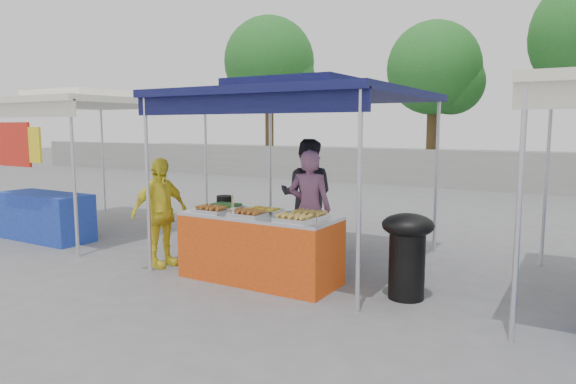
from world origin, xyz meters
The scene contains 22 objects.
ground_plane centered at (0.00, 0.00, 0.00)m, with size 80.00×80.00×0.00m, color slate.
back_wall centered at (0.00, 11.00, 0.60)m, with size 40.00×0.25×1.20m, color gray.
main_canopy centered at (0.00, 0.97, 2.37)m, with size 3.20×3.20×2.57m.
neighbor_stall_left centered at (-4.50, 0.57, 1.60)m, with size 3.20×3.20×2.57m.
tree_0 centered at (-8.38, 13.43, 4.49)m, with size 3.82×3.82×6.56m.
tree_1 centered at (-1.30, 13.09, 3.82)m, with size 3.35×3.26×5.60m.
vendor_table centered at (0.00, -0.10, 0.43)m, with size 2.00×0.80×0.85m.
food_tray_fl centered at (-0.57, -0.33, 0.88)m, with size 0.42×0.30×0.07m.
food_tray_fm centered at (-0.01, -0.34, 0.88)m, with size 0.42×0.30×0.07m.
food_tray_fr centered at (0.63, -0.33, 0.88)m, with size 0.42×0.30×0.07m.
food_tray_bl centered at (-0.60, 0.00, 0.88)m, with size 0.42×0.30×0.07m.
food_tray_bm centered at (0.01, 0.01, 0.88)m, with size 0.42×0.30×0.07m.
food_tray_br centered at (0.66, -0.02, 0.88)m, with size 0.42×0.30×0.07m.
cooking_pot centered at (-0.82, 0.26, 0.92)m, with size 0.23×0.23×0.13m, color black.
skewer_cup centered at (-0.18, -0.40, 0.90)m, with size 0.08×0.08×0.10m, color silver.
wok_burner centered at (1.80, 0.18, 0.58)m, with size 0.58×0.58×0.98m.
crate_left centered at (-0.42, 0.53, 0.13)m, with size 0.44×0.31×0.27m, color #162EB9.
crate_right centered at (0.35, 0.42, 0.16)m, with size 0.52×0.37×0.31m, color #162EB9.
crate_stacked centered at (0.35, 0.42, 0.46)m, with size 0.50×0.35×0.30m, color #162EB9.
vendor_woman centered at (0.25, 0.75, 0.81)m, with size 0.59×0.39×1.63m, color #9D648B.
helper_man centered at (-0.26, 1.62, 0.87)m, with size 0.85×0.66×1.74m, color #222228.
customer_person centered at (-1.56, -0.23, 0.76)m, with size 0.88×0.37×1.51m, color #FFF038.
Camera 1 is at (3.52, -5.33, 1.93)m, focal length 32.00 mm.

